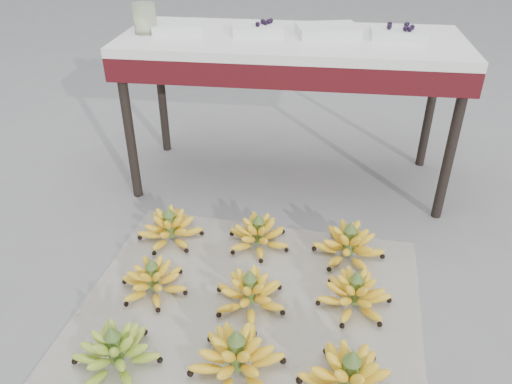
# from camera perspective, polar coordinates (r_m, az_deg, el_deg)

# --- Properties ---
(ground) EXTENTS (60.00, 60.00, 0.00)m
(ground) POSITION_cam_1_polar(r_m,az_deg,el_deg) (1.90, 0.62, -13.65)
(ground) COLOR slate
(ground) RESTS_ON ground
(newspaper_mat) EXTENTS (1.33, 1.15, 0.01)m
(newspaper_mat) POSITION_cam_1_polar(r_m,az_deg,el_deg) (1.92, -0.64, -12.87)
(newspaper_mat) COLOR white
(newspaper_mat) RESTS_ON ground
(bunch_front_left) EXTENTS (0.32, 0.32, 0.17)m
(bunch_front_left) POSITION_cam_1_polar(r_m,az_deg,el_deg) (1.75, -15.75, -17.23)
(bunch_front_left) COLOR #84B134
(bunch_front_left) RESTS_ON newspaper_mat
(bunch_front_center) EXTENTS (0.32, 0.32, 0.19)m
(bunch_front_center) POSITION_cam_1_polar(r_m,az_deg,el_deg) (1.67, -2.19, -18.41)
(bunch_front_center) COLOR yellow
(bunch_front_center) RESTS_ON newspaper_mat
(bunch_front_right) EXTENTS (0.37, 0.37, 0.19)m
(bunch_front_right) POSITION_cam_1_polar(r_m,az_deg,el_deg) (1.64, 10.63, -20.24)
(bunch_front_right) COLOR yellow
(bunch_front_right) RESTS_ON newspaper_mat
(bunch_mid_left) EXTENTS (0.29, 0.29, 0.16)m
(bunch_mid_left) POSITION_cam_1_polar(r_m,az_deg,el_deg) (1.98, -11.64, -9.84)
(bunch_mid_left) COLOR yellow
(bunch_mid_left) RESTS_ON newspaper_mat
(bunch_mid_center) EXTENTS (0.32, 0.32, 0.17)m
(bunch_mid_center) POSITION_cam_1_polar(r_m,az_deg,el_deg) (1.88, -0.69, -11.49)
(bunch_mid_center) COLOR yellow
(bunch_mid_center) RESTS_ON newspaper_mat
(bunch_mid_right) EXTENTS (0.34, 0.34, 0.17)m
(bunch_mid_right) POSITION_cam_1_polar(r_m,az_deg,el_deg) (1.92, 11.22, -11.37)
(bunch_mid_right) COLOR yellow
(bunch_mid_right) RESTS_ON newspaper_mat
(bunch_back_left) EXTENTS (0.31, 0.31, 0.17)m
(bunch_back_left) POSITION_cam_1_polar(r_m,az_deg,el_deg) (2.23, -9.78, -4.12)
(bunch_back_left) COLOR yellow
(bunch_back_left) RESTS_ON newspaper_mat
(bunch_back_center) EXTENTS (0.36, 0.36, 0.17)m
(bunch_back_center) POSITION_cam_1_polar(r_m,az_deg,el_deg) (2.17, 0.29, -4.91)
(bunch_back_center) COLOR yellow
(bunch_back_center) RESTS_ON newspaper_mat
(bunch_back_right) EXTENTS (0.33, 0.33, 0.18)m
(bunch_back_right) POSITION_cam_1_polar(r_m,az_deg,el_deg) (2.14, 10.56, -5.96)
(bunch_back_right) COLOR yellow
(bunch_back_right) RESTS_ON newspaper_mat
(vendor_table) EXTENTS (1.58, 0.63, 0.76)m
(vendor_table) POSITION_cam_1_polar(r_m,az_deg,el_deg) (2.44, 4.00, 15.38)
(vendor_table) COLOR black
(vendor_table) RESTS_ON ground
(tray_far_left) EXTENTS (0.27, 0.22, 0.04)m
(tray_far_left) POSITION_cam_1_polar(r_m,az_deg,el_deg) (2.52, -8.89, 18.09)
(tray_far_left) COLOR silver
(tray_far_left) RESTS_ON vendor_table
(tray_left) EXTENTS (0.27, 0.22, 0.06)m
(tray_left) POSITION_cam_1_polar(r_m,az_deg,el_deg) (2.46, 0.12, 18.16)
(tray_left) COLOR silver
(tray_left) RESTS_ON vendor_table
(tray_right) EXTENTS (0.32, 0.26, 0.04)m
(tray_right) POSITION_cam_1_polar(r_m,az_deg,el_deg) (2.44, 8.17, 17.82)
(tray_right) COLOR silver
(tray_right) RESTS_ON vendor_table
(tray_far_right) EXTENTS (0.25, 0.18, 0.06)m
(tray_far_right) POSITION_cam_1_polar(r_m,az_deg,el_deg) (2.46, 15.93, 17.03)
(tray_far_right) COLOR silver
(tray_far_right) RESTS_ON vendor_table
(glass_jar) EXTENTS (0.11, 0.11, 0.13)m
(glass_jar) POSITION_cam_1_polar(r_m,az_deg,el_deg) (2.51, -12.60, 18.81)
(glass_jar) COLOR #DFF1C0
(glass_jar) RESTS_ON vendor_table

